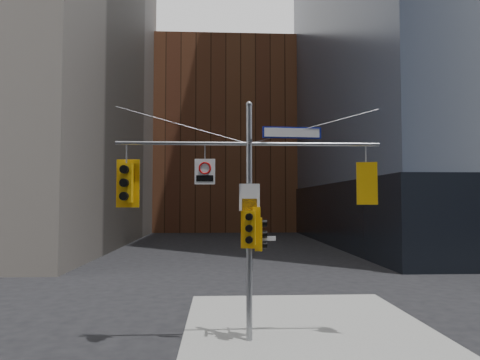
{
  "coord_description": "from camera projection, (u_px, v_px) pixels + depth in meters",
  "views": [
    {
      "loc": [
        -0.91,
        -10.83,
        4.25
      ],
      "look_at": [
        -0.28,
        2.0,
        4.9
      ],
      "focal_mm": 32.0,
      "sensor_mm": 36.0,
      "label": 1
    }
  ],
  "objects": [
    {
      "name": "sidewalk_corner",
      "position": [
        303.0,
        323.0,
        14.72
      ],
      "size": [
        8.0,
        8.0,
        0.15
      ],
      "primitive_type": "cube",
      "color": "gray",
      "rests_on": "ground"
    },
    {
      "name": "brick_midrise",
      "position": [
        225.0,
        142.0,
        69.2
      ],
      "size": [
        26.0,
        20.0,
        28.0
      ],
      "primitive_type": "cube",
      "color": "brown",
      "rests_on": "ground"
    },
    {
      "name": "signal_assembly",
      "position": [
        249.0,
        196.0,
        12.84
      ],
      "size": [
        8.0,
        0.8,
        7.3
      ],
      "color": "gray",
      "rests_on": "ground"
    },
    {
      "name": "traffic_light_west_arm",
      "position": [
        126.0,
        183.0,
        12.7
      ],
      "size": [
        0.69,
        0.56,
        1.45
      ],
      "rotation": [
        0.0,
        0.0,
        -0.05
      ],
      "color": "#DC9C0B",
      "rests_on": "ground"
    },
    {
      "name": "traffic_light_east_arm",
      "position": [
        366.0,
        184.0,
        13.04
      ],
      "size": [
        0.61,
        0.55,
        1.29
      ],
      "rotation": [
        0.0,
        0.0,
        2.94
      ],
      "color": "#DC9C0B",
      "rests_on": "ground"
    },
    {
      "name": "traffic_light_pole_side",
      "position": [
        260.0,
        234.0,
        12.8
      ],
      "size": [
        0.4,
        0.34,
        0.98
      ],
      "rotation": [
        0.0,
        0.0,
        1.46
      ],
      "color": "#DC9C0B",
      "rests_on": "ground"
    },
    {
      "name": "traffic_light_pole_front",
      "position": [
        250.0,
        228.0,
        12.53
      ],
      "size": [
        0.58,
        0.52,
        1.23
      ],
      "rotation": [
        0.0,
        0.0,
        -0.2
      ],
      "color": "#DC9C0B",
      "rests_on": "ground"
    },
    {
      "name": "street_sign_blade",
      "position": [
        292.0,
        133.0,
        13.01
      ],
      "size": [
        1.82,
        0.17,
        0.35
      ],
      "rotation": [
        0.0,
        0.0,
        0.07
      ],
      "color": "navy",
      "rests_on": "ground"
    },
    {
      "name": "regulatory_sign_arm",
      "position": [
        205.0,
        171.0,
        12.8
      ],
      "size": [
        0.61,
        0.09,
        0.77
      ],
      "rotation": [
        0.0,
        0.0,
        -0.05
      ],
      "color": "silver",
      "rests_on": "ground"
    },
    {
      "name": "regulatory_sign_pole",
      "position": [
        249.0,
        198.0,
        12.73
      ],
      "size": [
        0.62,
        0.05,
        0.81
      ],
      "rotation": [
        0.0,
        0.0,
        0.02
      ],
      "color": "silver",
      "rests_on": "ground"
    },
    {
      "name": "street_blade_ew",
      "position": [
        264.0,
        238.0,
        12.81
      ],
      "size": [
        0.7,
        0.08,
        0.14
      ],
      "rotation": [
        0.0,
        0.0,
        0.08
      ],
      "color": "silver",
      "rests_on": "ground"
    },
    {
      "name": "street_blade_ns",
      "position": [
        248.0,
        250.0,
        13.22
      ],
      "size": [
        0.1,
        0.78,
        0.16
      ],
      "rotation": [
        0.0,
        0.0,
        0.08
      ],
      "color": "#145926",
      "rests_on": "ground"
    }
  ]
}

